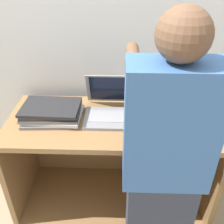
% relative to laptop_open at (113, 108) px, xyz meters
% --- Properties ---
extents(wall_back, '(8.00, 0.05, 2.40)m').
position_rel_laptop_open_xyz_m(wall_back, '(0.00, 0.36, 0.39)').
color(wall_back, silver).
rests_on(wall_back, ground_plane).
extents(cart, '(1.40, 0.62, 0.76)m').
position_rel_laptop_open_xyz_m(cart, '(0.00, 0.02, -0.43)').
color(cart, olive).
rests_on(cart, ground_plane).
extents(laptop_open, '(0.37, 0.36, 0.26)m').
position_rel_laptop_open_xyz_m(laptop_open, '(0.00, 0.00, 0.00)').
color(laptop_open, gray).
rests_on(laptop_open, cart).
extents(laptop_stack_left, '(0.39, 0.28, 0.10)m').
position_rel_laptop_open_xyz_m(laptop_stack_left, '(-0.40, -0.06, -0.00)').
color(laptop_stack_left, slate).
rests_on(laptop_stack_left, cart).
extents(laptop_stack_right, '(0.39, 0.27, 0.08)m').
position_rel_laptop_open_xyz_m(laptop_stack_right, '(0.40, -0.06, -0.01)').
color(laptop_stack_right, '#B7B7BC').
rests_on(laptop_stack_right, cart).
extents(person, '(0.40, 0.52, 1.57)m').
position_rel_laptop_open_xyz_m(person, '(0.27, -0.56, -0.02)').
color(person, '#2D3342').
rests_on(person, ground_plane).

